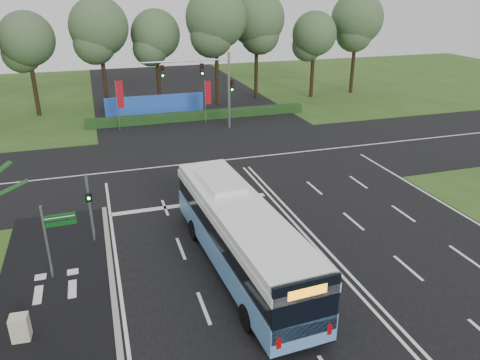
# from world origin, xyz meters

# --- Properties ---
(ground) EXTENTS (120.00, 120.00, 0.00)m
(ground) POSITION_xyz_m (0.00, 0.00, 0.00)
(ground) COLOR #29511B
(ground) RESTS_ON ground
(road_main) EXTENTS (20.00, 120.00, 0.04)m
(road_main) POSITION_xyz_m (0.00, 0.00, 0.02)
(road_main) COLOR black
(road_main) RESTS_ON ground
(road_cross) EXTENTS (120.00, 14.00, 0.05)m
(road_cross) POSITION_xyz_m (0.00, 12.00, 0.03)
(road_cross) COLOR black
(road_cross) RESTS_ON ground
(bike_path) EXTENTS (5.00, 18.00, 0.06)m
(bike_path) POSITION_xyz_m (-12.50, -3.00, 0.03)
(bike_path) COLOR black
(bike_path) RESTS_ON ground
(kerb_strip) EXTENTS (0.25, 18.00, 0.12)m
(kerb_strip) POSITION_xyz_m (-10.10, -3.00, 0.06)
(kerb_strip) COLOR gray
(kerb_strip) RESTS_ON ground
(city_bus) EXTENTS (3.34, 12.69, 3.60)m
(city_bus) POSITION_xyz_m (-4.29, -2.68, 1.81)
(city_bus) COLOR #5385C0
(city_bus) RESTS_ON ground
(pedestrian_signal) EXTENTS (0.34, 0.43, 3.75)m
(pedestrian_signal) POSITION_xyz_m (-10.75, 2.17, 2.05)
(pedestrian_signal) COLOR gray
(pedestrian_signal) RESTS_ON ground
(street_sign) EXTENTS (1.42, 0.15, 3.64)m
(street_sign) POSITION_xyz_m (-12.33, -0.74, 2.32)
(street_sign) COLOR gray
(street_sign) RESTS_ON ground
(utility_cabinet) EXTENTS (0.69, 0.59, 1.08)m
(utility_cabinet) POSITION_xyz_m (-13.54, -4.73, 0.54)
(utility_cabinet) COLOR beige
(utility_cabinet) RESTS_ON ground
(banner_flag_left) EXTENTS (0.67, 0.24, 4.66)m
(banner_flag_left) POSITION_xyz_m (-7.69, 23.02, 3.03)
(banner_flag_left) COLOR gray
(banner_flag_left) RESTS_ON ground
(banner_flag_mid) EXTENTS (0.62, 0.07, 4.18)m
(banner_flag_mid) POSITION_xyz_m (0.55, 23.03, 2.74)
(banner_flag_mid) COLOR gray
(banner_flag_mid) RESTS_ON ground
(traffic_light_gantry) EXTENTS (8.41, 0.28, 7.00)m
(traffic_light_gantry) POSITION_xyz_m (0.21, 20.50, 4.66)
(traffic_light_gantry) COLOR gray
(traffic_light_gantry) RESTS_ON ground
(hedge) EXTENTS (22.00, 1.20, 0.80)m
(hedge) POSITION_xyz_m (0.00, 24.50, 0.40)
(hedge) COLOR #153212
(hedge) RESTS_ON ground
(blue_hoarding) EXTENTS (10.00, 0.30, 2.20)m
(blue_hoarding) POSITION_xyz_m (-4.00, 27.00, 1.10)
(blue_hoarding) COLOR blue
(blue_hoarding) RESTS_ON ground
(eucalyptus_row) EXTENTS (48.83, 9.07, 12.57)m
(eucalyptus_row) POSITION_xyz_m (0.92, 31.20, 8.49)
(eucalyptus_row) COLOR black
(eucalyptus_row) RESTS_ON ground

